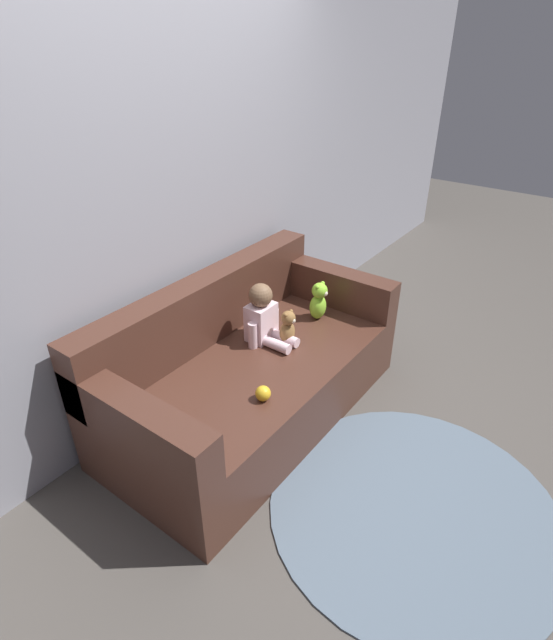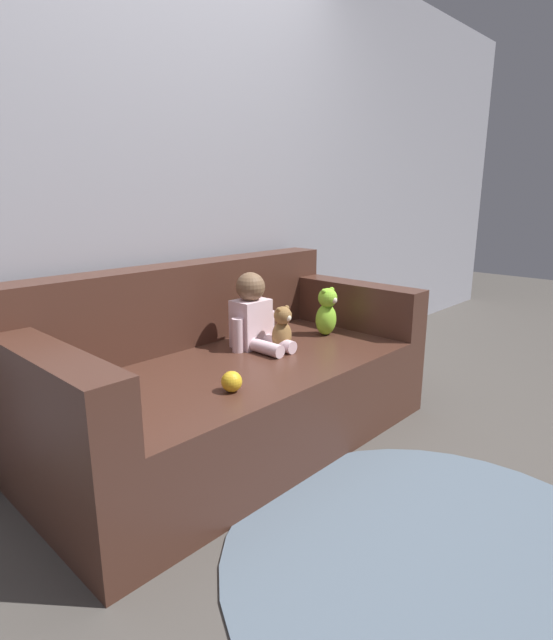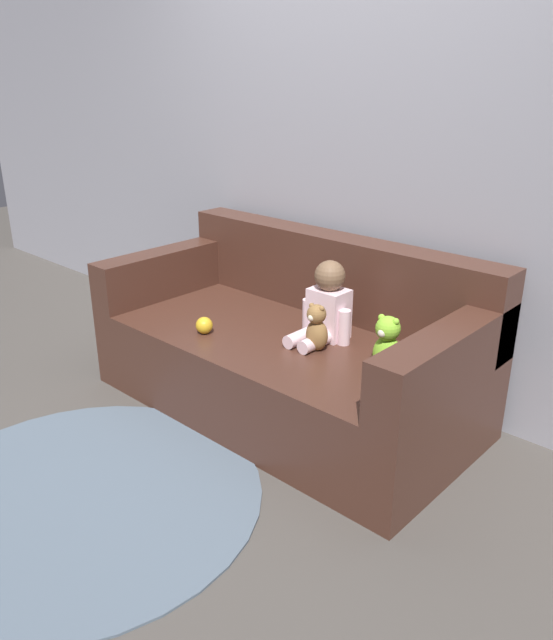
{
  "view_description": "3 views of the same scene",
  "coord_description": "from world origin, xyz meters",
  "px_view_note": "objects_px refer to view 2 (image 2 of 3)",
  "views": [
    {
      "loc": [
        -1.85,
        -1.53,
        2.09
      ],
      "look_at": [
        0.11,
        -0.08,
        0.65
      ],
      "focal_mm": 28.0,
      "sensor_mm": 36.0,
      "label": 1
    },
    {
      "loc": [
        -1.46,
        -1.63,
        1.16
      ],
      "look_at": [
        0.12,
        -0.14,
        0.6
      ],
      "focal_mm": 28.0,
      "sensor_mm": 36.0,
      "label": 2
    },
    {
      "loc": [
        1.85,
        -2.07,
        1.58
      ],
      "look_at": [
        0.01,
        -0.06,
        0.49
      ],
      "focal_mm": 35.0,
      "sensor_mm": 36.0,
      "label": 3
    }
  ],
  "objects_px": {
    "couch": "(229,380)",
    "plush_toy_side": "(327,312)",
    "person_baby": "(254,317)",
    "teddy_bear_brown": "(282,329)",
    "toy_ball": "(232,382)"
  },
  "relations": [
    {
      "from": "person_baby",
      "to": "plush_toy_side",
      "type": "xyz_separation_m",
      "value": [
        0.42,
        -0.13,
        -0.03
      ]
    },
    {
      "from": "couch",
      "to": "teddy_bear_brown",
      "type": "relative_size",
      "value": 8.51
    },
    {
      "from": "plush_toy_side",
      "to": "person_baby",
      "type": "bearing_deg",
      "value": 163.29
    },
    {
      "from": "person_baby",
      "to": "teddy_bear_brown",
      "type": "xyz_separation_m",
      "value": [
        0.06,
        -0.14,
        -0.04
      ]
    },
    {
      "from": "couch",
      "to": "person_baby",
      "type": "bearing_deg",
      "value": 6.37
    },
    {
      "from": "couch",
      "to": "plush_toy_side",
      "type": "height_order",
      "value": "couch"
    },
    {
      "from": "couch",
      "to": "person_baby",
      "type": "distance_m",
      "value": 0.33
    },
    {
      "from": "teddy_bear_brown",
      "to": "toy_ball",
      "type": "distance_m",
      "value": 0.56
    },
    {
      "from": "couch",
      "to": "plush_toy_side",
      "type": "bearing_deg",
      "value": -9.69
    },
    {
      "from": "couch",
      "to": "person_baby",
      "type": "height_order",
      "value": "couch"
    },
    {
      "from": "teddy_bear_brown",
      "to": "person_baby",
      "type": "bearing_deg",
      "value": 112.72
    },
    {
      "from": "teddy_bear_brown",
      "to": "toy_ball",
      "type": "height_order",
      "value": "teddy_bear_brown"
    },
    {
      "from": "person_baby",
      "to": "plush_toy_side",
      "type": "relative_size",
      "value": 1.45
    },
    {
      "from": "couch",
      "to": "person_baby",
      "type": "xyz_separation_m",
      "value": [
        0.19,
        0.02,
        0.27
      ]
    },
    {
      "from": "couch",
      "to": "plush_toy_side",
      "type": "relative_size",
      "value": 7.26
    }
  ]
}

